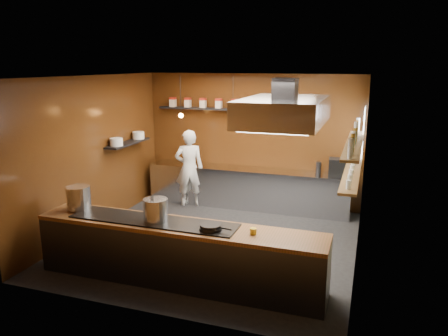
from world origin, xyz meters
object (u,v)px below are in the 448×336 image
at_px(stockpot_large, 79,197).
at_px(stockpot_small, 156,210).
at_px(extractor_hood, 284,111).
at_px(chef, 189,168).
at_px(espresso_machine, 338,167).

relative_size(stockpot_large, stockpot_small, 1.04).
distance_m(extractor_hood, chef, 3.79).
relative_size(stockpot_large, chef, 0.21).
xyz_separation_m(stockpot_small, chef, (-0.95, 3.46, -0.22)).
height_order(espresso_machine, chef, chef).
relative_size(stockpot_small, espresso_machine, 0.99).
height_order(extractor_hood, espresso_machine, extractor_hood).
xyz_separation_m(stockpot_large, chef, (0.49, 3.34, -0.24)).
relative_size(extractor_hood, stockpot_small, 5.52).
relative_size(espresso_machine, chef, 0.21).
xyz_separation_m(espresso_machine, chef, (-3.26, -0.34, -0.20)).
distance_m(extractor_hood, stockpot_small, 2.47).
height_order(extractor_hood, stockpot_small, extractor_hood).
distance_m(extractor_hood, espresso_machine, 3.02).
xyz_separation_m(extractor_hood, stockpot_small, (-1.64, -1.22, -1.40)).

